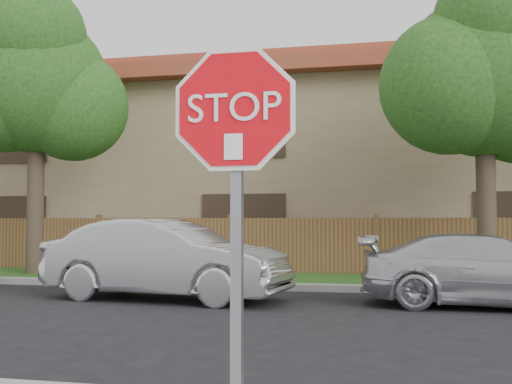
# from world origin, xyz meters

# --- Properties ---
(far_curb) EXTENTS (70.00, 0.30, 0.15)m
(far_curb) POSITION_xyz_m (0.00, 8.15, 0.07)
(far_curb) COLOR gray
(far_curb) RESTS_ON ground
(grass_strip) EXTENTS (70.00, 3.00, 0.12)m
(grass_strip) POSITION_xyz_m (0.00, 9.80, 0.06)
(grass_strip) COLOR #1E4714
(grass_strip) RESTS_ON ground
(fence) EXTENTS (70.00, 0.12, 1.60)m
(fence) POSITION_xyz_m (0.00, 11.40, 0.80)
(fence) COLOR #53371D
(fence) RESTS_ON ground
(apartment_building) EXTENTS (35.20, 9.20, 7.20)m
(apartment_building) POSITION_xyz_m (0.00, 17.00, 3.53)
(apartment_building) COLOR #897755
(apartment_building) RESTS_ON ground
(tree_left) EXTENTS (4.80, 3.90, 7.78)m
(tree_left) POSITION_xyz_m (-8.98, 9.57, 5.22)
(tree_left) COLOR #382B21
(tree_left) RESTS_ON ground
(tree_mid) EXTENTS (4.80, 3.90, 7.35)m
(tree_mid) POSITION_xyz_m (2.52, 9.57, 4.87)
(tree_mid) COLOR #382B21
(tree_mid) RESTS_ON ground
(stop_sign) EXTENTS (1.01, 0.13, 2.55)m
(stop_sign) POSITION_xyz_m (-0.66, -1.48, 1.83)
(stop_sign) COLOR gray
(stop_sign) RESTS_ON sidewalk_near
(sedan_left) EXTENTS (4.87, 2.22, 1.55)m
(sedan_left) POSITION_xyz_m (-3.91, 6.12, 0.77)
(sedan_left) COLOR #AEAEB3
(sedan_left) RESTS_ON ground
(sedan_right) EXTENTS (4.49, 1.94, 1.29)m
(sedan_right) POSITION_xyz_m (1.97, 6.35, 0.64)
(sedan_right) COLOR #BBBCC3
(sedan_right) RESTS_ON ground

